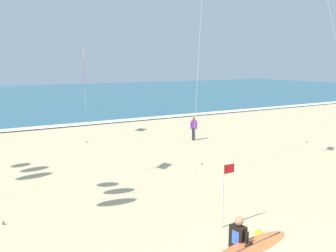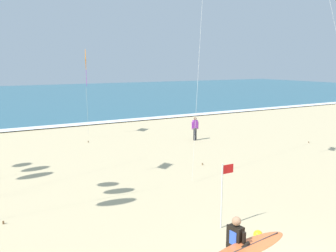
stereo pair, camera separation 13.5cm
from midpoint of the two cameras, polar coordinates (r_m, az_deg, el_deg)
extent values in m
cube|color=#2D6075|center=(59.17, -23.79, 4.37)|extent=(160.00, 60.00, 0.08)
cube|color=white|center=(29.99, -17.63, 0.02)|extent=(160.00, 1.36, 0.01)
cube|color=black|center=(8.50, 10.98, -17.55)|extent=(0.25, 0.37, 0.60)
cube|color=blue|center=(8.41, 10.51, -17.55)|extent=(0.05, 0.20, 0.32)
sphere|color=#A87A59|center=(8.32, 11.08, -14.99)|extent=(0.21, 0.21, 0.21)
cylinder|color=black|center=(8.33, 12.28, -17.38)|extent=(0.09, 0.09, 0.26)
cylinder|color=black|center=(8.30, 12.48, -18.51)|extent=(0.26, 0.12, 0.14)
cylinder|color=black|center=(8.65, 9.75, -17.30)|extent=(0.09, 0.09, 0.56)
ellipsoid|color=orange|center=(8.34, 12.97, -18.70)|extent=(2.56, 0.99, 0.16)
cube|color=#333333|center=(8.32, 12.98, -18.48)|extent=(2.17, 0.39, 0.09)
cube|color=#262628|center=(9.13, 17.17, -16.70)|extent=(0.12, 0.03, 0.14)
cylinder|color=brown|center=(24.59, 21.63, -2.45)|extent=(0.06, 0.06, 0.10)
cube|color=orange|center=(25.01, -13.75, 10.54)|extent=(0.44, 1.33, 1.39)
cylinder|color=purple|center=(25.03, -13.63, 7.63)|extent=(0.02, 0.02, 1.15)
cylinder|color=silver|center=(24.23, -13.45, 2.09)|extent=(0.61, 1.92, 3.46)
cylinder|color=brown|center=(23.55, -13.31, -2.53)|extent=(0.06, 0.06, 0.10)
cylinder|color=silver|center=(15.93, 4.87, 12.72)|extent=(1.94, 2.01, 11.47)
cylinder|color=brown|center=(18.00, 5.33, -6.21)|extent=(0.06, 0.06, 0.10)
cylinder|color=brown|center=(12.81, -25.60, -14.16)|extent=(0.06, 0.06, 0.10)
cylinder|color=black|center=(23.62, 4.05, -1.33)|extent=(0.22, 0.22, 0.84)
cube|color=purple|center=(23.49, 4.07, 0.32)|extent=(0.34, 0.22, 0.54)
sphere|color=brown|center=(23.43, 4.08, 1.24)|extent=(0.20, 0.20, 0.20)
cylinder|color=purple|center=(23.60, 4.52, 0.11)|extent=(0.08, 0.08, 0.50)
cylinder|color=purple|center=(23.42, 3.60, 0.05)|extent=(0.08, 0.08, 0.50)
cylinder|color=silver|center=(11.17, 8.59, -11.26)|extent=(0.05, 0.05, 2.10)
cube|color=red|center=(11.03, 9.62, -6.91)|extent=(0.40, 0.02, 0.28)
sphere|color=yellow|center=(11.08, 14.34, -16.81)|extent=(0.28, 0.28, 0.28)
camera|label=1|loc=(0.07, -90.28, -0.05)|focal=37.25mm
camera|label=2|loc=(0.07, 89.72, 0.05)|focal=37.25mm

